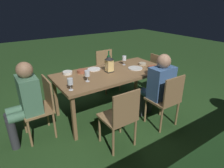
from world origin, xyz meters
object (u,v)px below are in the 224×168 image
at_px(wine_glass_b, 70,82).
at_px(plate_a, 135,68).
at_px(bowl_olives, 68,73).
at_px(bowl_salad, 82,71).
at_px(chair_side_right_b, 121,116).
at_px(lantern_centerpiece, 109,63).
at_px(wine_glass_a, 87,74).
at_px(dining_table, 112,75).
at_px(chair_head_near, 161,73).
at_px(chair_side_right_a, 166,99).
at_px(chair_side_left_a, 107,68).
at_px(green_bottle_on_table, 109,61).
at_px(wine_glass_c, 124,59).
at_px(bowl_dip, 153,67).
at_px(person_in_blue, 158,85).
at_px(chair_head_far, 41,105).
at_px(bowl_bread, 143,64).
at_px(plate_b, 94,69).
at_px(person_in_green, 25,100).

height_order(wine_glass_b, plate_a, wine_glass_b).
bearing_deg(bowl_olives, bowl_salad, 162.97).
xyz_separation_m(chair_side_right_b, lantern_centerpiece, (-0.39, -0.87, 0.41)).
bearing_deg(wine_glass_a, wine_glass_b, 24.51).
xyz_separation_m(dining_table, wine_glass_b, (0.86, 0.29, 0.17)).
xyz_separation_m(chair_head_near, chair_side_right_a, (0.78, 0.85, 0.00)).
distance_m(chair_side_left_a, wine_glass_b, 1.76).
distance_m(chair_side_left_a, green_bottle_on_table, 0.76).
bearing_deg(lantern_centerpiece, chair_head_near, 178.82).
distance_m(chair_side_right_a, wine_glass_a, 1.25).
bearing_deg(wine_glass_b, plate_a, -171.12).
relative_size(wine_glass_a, wine_glass_c, 1.00).
relative_size(chair_side_left_a, bowl_dip, 5.69).
xyz_separation_m(chair_head_near, person_in_blue, (0.78, 0.65, 0.15)).
height_order(wine_glass_a, bowl_olives, wine_glass_a).
bearing_deg(green_bottle_on_table, chair_head_far, 11.43).
relative_size(person_in_blue, wine_glass_a, 6.80).
bearing_deg(bowl_bread, chair_head_near, -179.81).
bearing_deg(chair_side_right_b, wine_glass_b, -52.58).
xyz_separation_m(chair_head_near, plate_b, (1.40, -0.27, 0.27)).
xyz_separation_m(wine_glass_a, wine_glass_c, (-0.94, -0.35, 0.00)).
bearing_deg(person_in_blue, chair_side_right_a, 90.00).
bearing_deg(bowl_dip, dining_table, -21.12).
bearing_deg(wine_glass_a, chair_side_left_a, -134.25).
distance_m(chair_side_right_a, plate_b, 1.31).
relative_size(wine_glass_a, plate_a, 0.67).
xyz_separation_m(plate_a, bowl_salad, (0.87, -0.34, 0.02)).
xyz_separation_m(chair_head_near, wine_glass_a, (1.74, 0.14, 0.38)).
relative_size(chair_head_far, wine_glass_a, 5.15).
xyz_separation_m(person_in_blue, green_bottle_on_table, (0.33, -0.92, 0.22)).
xyz_separation_m(chair_side_right_b, wine_glass_a, (0.10, -0.70, 0.38)).
bearing_deg(plate_b, chair_side_left_a, -137.55).
bearing_deg(bowl_dip, chair_side_right_a, 66.53).
distance_m(green_bottle_on_table, wine_glass_b, 1.11).
height_order(person_in_green, plate_a, person_in_green).
relative_size(person_in_blue, bowl_olives, 7.34).
distance_m(chair_side_right_b, bowl_bread, 1.43).
bearing_deg(dining_table, bowl_salad, -29.89).
bearing_deg(wine_glass_b, chair_side_left_a, -138.54).
bearing_deg(dining_table, chair_head_far, 0.00).
relative_size(chair_head_far, wine_glass_b, 5.15).
distance_m(chair_side_right_b, chair_head_near, 1.85).
xyz_separation_m(lantern_centerpiece, bowl_olives, (0.62, -0.29, -0.12)).
height_order(wine_glass_c, plate_a, wine_glass_c).
distance_m(plate_a, plate_b, 0.73).
bearing_deg(bowl_bread, person_in_blue, 68.66).
bearing_deg(dining_table, person_in_green, 0.00).
relative_size(wine_glass_a, bowl_bread, 1.24).
height_order(person_in_green, chair_side_right_b, person_in_green).
distance_m(bowl_olives, bowl_bread, 1.39).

